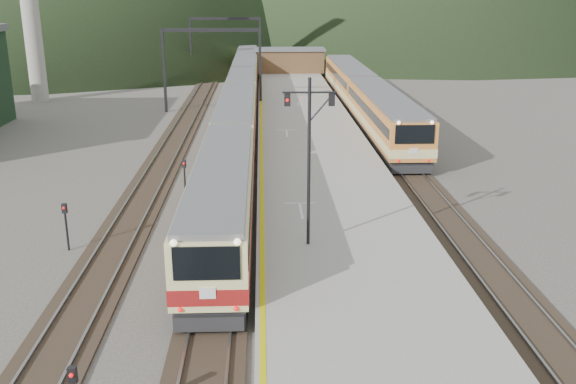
{
  "coord_description": "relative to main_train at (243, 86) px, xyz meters",
  "views": [
    {
      "loc": [
        1.91,
        -8.07,
        11.55
      ],
      "look_at": [
        3.15,
        21.98,
        2.0
      ],
      "focal_mm": 40.0,
      "sensor_mm": 36.0,
      "label": 1
    }
  ],
  "objects": [
    {
      "name": "short_signal_b",
      "position": [
        -2.56,
        -31.59,
        -0.45
      ],
      "size": [
        0.26,
        0.22,
        2.27
      ],
      "color": "black",
      "rests_on": "ground"
    },
    {
      "name": "station_shed",
      "position": [
        5.6,
        19.04,
        0.66
      ],
      "size": [
        9.4,
        4.4,
        3.1
      ],
      "color": "brown",
      "rests_on": "platform"
    },
    {
      "name": "track_second",
      "position": [
        11.5,
        -18.96,
        -1.84
      ],
      "size": [
        2.6,
        200.0,
        0.23
      ],
      "color": "black",
      "rests_on": "ground"
    },
    {
      "name": "signal_mast",
      "position": [
        3.85,
        -41.27,
        3.45
      ],
      "size": [
        2.2,
        0.21,
        7.17
      ],
      "color": "black",
      "rests_on": "platform"
    },
    {
      "name": "gantry_far",
      "position": [
        -2.85,
        21.04,
        3.67
      ],
      "size": [
        9.55,
        0.25,
        8.0
      ],
      "color": "black",
      "rests_on": "ground"
    },
    {
      "name": "main_train",
      "position": [
        0.0,
        0.0,
        0.0
      ],
      "size": [
        2.75,
        94.61,
        3.36
      ],
      "color": "#DED087",
      "rests_on": "track_main"
    },
    {
      "name": "track_far",
      "position": [
        -5.0,
        -18.96,
        -1.84
      ],
      "size": [
        2.6,
        200.0,
        0.23
      ],
      "color": "black",
      "rests_on": "ground"
    },
    {
      "name": "track_main",
      "position": [
        0.0,
        -18.96,
        -1.84
      ],
      "size": [
        2.6,
        200.0,
        0.23
      ],
      "color": "black",
      "rests_on": "ground"
    },
    {
      "name": "platform",
      "position": [
        5.6,
        -20.96,
        -1.41
      ],
      "size": [
        8.0,
        100.0,
        1.0
      ],
      "primitive_type": "cube",
      "color": "gray",
      "rests_on": "ground"
    },
    {
      "name": "gantry_near",
      "position": [
        -2.85,
        -3.96,
        3.67
      ],
      "size": [
        9.55,
        0.25,
        8.0
      ],
      "color": "black",
      "rests_on": "ground"
    },
    {
      "name": "short_signal_c",
      "position": [
        -7.1,
        -39.17,
        -0.45
      ],
      "size": [
        0.23,
        0.18,
        2.27
      ],
      "color": "black",
      "rests_on": "ground"
    },
    {
      "name": "second_train",
      "position": [
        11.5,
        -7.16,
        0.18
      ],
      "size": [
        3.05,
        41.52,
        3.72
      ],
      "color": "orange",
      "rests_on": "track_second"
    }
  ]
}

